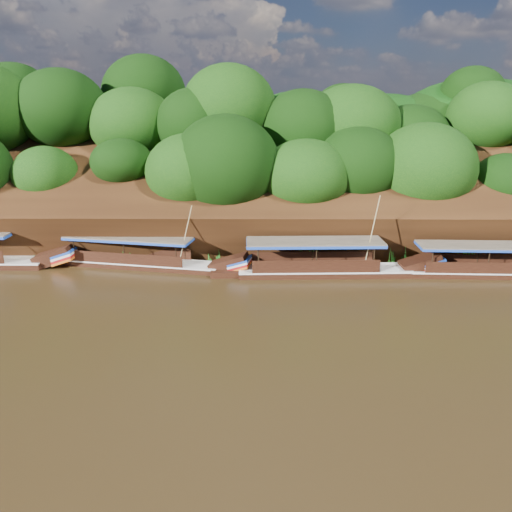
# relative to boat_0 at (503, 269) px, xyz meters

# --- Properties ---
(ground) EXTENTS (160.00, 160.00, 0.00)m
(ground) POSITION_rel_boat_0_xyz_m (-14.45, -6.98, -0.50)
(ground) COLOR black
(ground) RESTS_ON ground
(riverbank) EXTENTS (120.00, 30.06, 19.40)m
(riverbank) POSITION_rel_boat_0_xyz_m (-14.46, 15.75, 1.39)
(riverbank) COLOR black
(riverbank) RESTS_ON ground
(boat_0) EXTENTS (13.63, 2.65, 5.64)m
(boat_0) POSITION_rel_boat_0_xyz_m (0.00, 0.00, 0.00)
(boat_0) COLOR black
(boat_0) RESTS_ON ground
(boat_1) EXTENTS (14.21, 2.82, 6.18)m
(boat_1) POSITION_rel_boat_0_xyz_m (-11.58, 0.15, 0.06)
(boat_1) COLOR black
(boat_1) RESTS_ON ground
(boat_2) EXTENTS (14.28, 4.50, 5.12)m
(boat_2) POSITION_rel_boat_0_xyz_m (-24.86, 1.63, 0.01)
(boat_2) COLOR black
(boat_2) RESTS_ON ground
(reeds) EXTENTS (49.50, 2.09, 2.02)m
(reeds) POSITION_rel_boat_0_xyz_m (-17.22, 2.60, 0.39)
(reeds) COLOR #236D1B
(reeds) RESTS_ON ground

